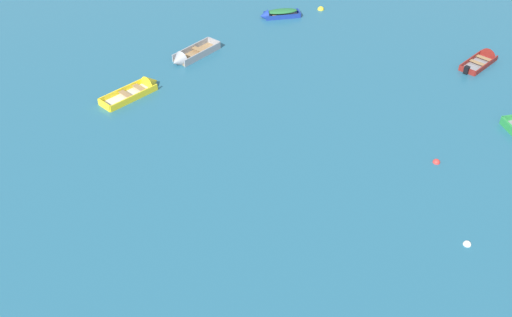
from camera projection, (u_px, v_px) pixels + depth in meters
name	position (u px, v px, depth m)	size (l,w,h in m)	color
rowboat_maroon_distant_center	(485.00, 58.00, 37.39)	(2.65, 3.28, 1.03)	gray
rowboat_yellow_far_back	(142.00, 88.00, 34.56)	(2.95, 3.77, 1.07)	beige
rowboat_deep_blue_midfield_right	(276.00, 14.00, 42.33)	(3.00, 1.91, 0.84)	gray
rowboat_grey_center	(187.00, 57.00, 37.42)	(2.71, 3.77, 1.03)	#99754C
mooring_buoy_trailing	(321.00, 10.00, 43.49)	(0.48, 0.48, 0.48)	yellow
mooring_buoy_between_boats_left	(436.00, 162.00, 29.38)	(0.37, 0.37, 0.37)	red
mooring_buoy_near_foreground	(467.00, 244.00, 25.02)	(0.34, 0.34, 0.34)	silver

